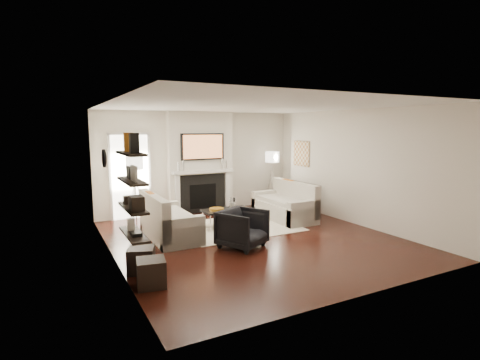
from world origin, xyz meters
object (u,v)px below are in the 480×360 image
coffee_table (227,210)px  ottoman_near (141,260)px  loveseat_left_base (170,228)px  lamp_right_shade (272,157)px  armchair (242,227)px  loveseat_right_base (284,211)px  lamp_left_shade (134,163)px

coffee_table → ottoman_near: size_ratio=2.75×
loveseat_left_base → lamp_right_shade: (3.54, 1.62, 1.24)m
armchair → ottoman_near: 2.05m
coffee_table → armchair: (-0.37, -1.46, -0.00)m
armchair → lamp_right_shade: bearing=20.5°
loveseat_left_base → armchair: bearing=-51.1°
loveseat_left_base → armchair: (1.02, -1.27, 0.19)m
coffee_table → lamp_right_shade: lamp_right_shade is taller
loveseat_right_base → ottoman_near: bearing=-154.9°
armchair → lamp_left_shade: lamp_left_shade is taller
lamp_left_shade → loveseat_right_base: bearing=-21.1°
coffee_table → ottoman_near: (-2.38, -1.82, -0.20)m
lamp_left_shade → ottoman_near: size_ratio=1.00×
loveseat_left_base → ottoman_near: bearing=-121.1°
armchair → lamp_left_shade: 3.30m
loveseat_right_base → coffee_table: (-1.61, -0.04, 0.19)m
loveseat_right_base → lamp_left_shade: size_ratio=4.50×
lamp_left_shade → ottoman_near: lamp_left_shade is taller
loveseat_left_base → coffee_table: same height
ottoman_near → armchair: bearing=10.2°
coffee_table → armchair: bearing=-104.2°
loveseat_left_base → lamp_left_shade: (-0.36, 1.54, 1.24)m
loveseat_right_base → lamp_left_shade: (-3.37, 1.30, 1.24)m
lamp_left_shade → loveseat_left_base: bearing=-76.7°
lamp_right_shade → lamp_left_shade: bearing=-178.7°
lamp_right_shade → armchair: bearing=-131.0°
loveseat_left_base → lamp_right_shade: lamp_right_shade is taller
coffee_table → lamp_left_shade: bearing=142.5°
loveseat_left_base → coffee_table: (1.39, 0.19, 0.19)m
loveseat_right_base → coffee_table: size_ratio=1.64×
lamp_left_shade → lamp_right_shade: 3.90m
loveseat_right_base → coffee_table: same height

